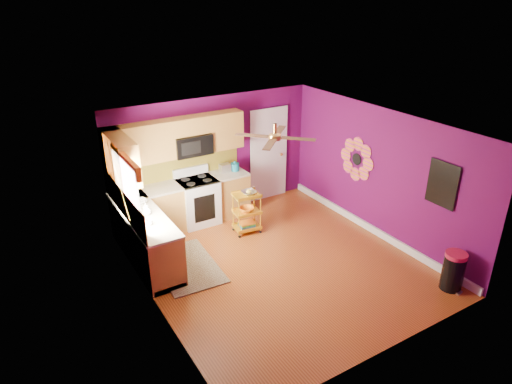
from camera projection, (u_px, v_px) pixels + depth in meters
ground at (279, 263)px, 8.08m from camera, size 5.00×5.00×0.00m
room_envelope at (282, 178)px, 7.42m from camera, size 4.54×5.04×2.52m
lower_cabinets at (167, 219)px, 8.68m from camera, size 2.81×2.31×0.94m
electric_range at (198, 201)px, 9.31m from camera, size 0.76×0.66×1.13m
upper_cabinetry at (160, 145)px, 8.44m from camera, size 2.80×2.30×1.26m
left_window at (126, 179)px, 7.13m from camera, size 0.08×1.35×1.08m
panel_door at (268, 155)px, 10.22m from camera, size 0.95×0.11×2.15m
right_wall_art at (393, 170)px, 8.27m from camera, size 0.04×2.74×1.04m
ceiling_fan at (275, 136)px, 7.29m from camera, size 1.01×1.01×0.26m
shag_rug at (187, 266)px, 7.99m from camera, size 1.07×1.64×0.02m
rolling_cart at (247, 211)px, 8.93m from camera, size 0.55×0.43×0.92m
trash_can at (453, 271)px, 7.29m from camera, size 0.40×0.41×0.66m
teal_kettle at (235, 167)px, 9.56m from camera, size 0.18×0.18×0.21m
toaster at (225, 168)px, 9.49m from camera, size 0.22×0.15×0.18m
soap_bottle_a at (146, 208)px, 7.81m from camera, size 0.08×0.08×0.17m
soap_bottle_b at (147, 210)px, 7.72m from camera, size 0.13×0.13×0.17m
counter_dish at (140, 202)px, 8.15m from camera, size 0.25×0.25×0.06m
counter_cup at (149, 222)px, 7.39m from camera, size 0.12×0.12×0.09m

